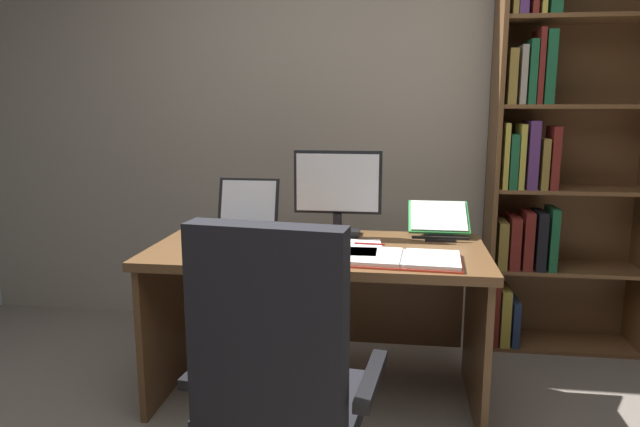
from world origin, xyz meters
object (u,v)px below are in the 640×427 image
at_px(desk, 320,285).
at_px(office_chair, 280,401).
at_px(bookshelf, 552,146).
at_px(computer_mouse, 260,249).
at_px(monitor, 338,194).
at_px(notepad, 365,246).
at_px(open_binder, 403,259).
at_px(keyboard, 328,253).
at_px(pen, 370,244).
at_px(coffee_mug, 195,234).
at_px(reading_stand_with_book, 439,220).
at_px(laptop, 243,221).

bearing_deg(desk, office_chair, -90.13).
height_order(desk, office_chair, office_chair).
height_order(bookshelf, computer_mouse, bookshelf).
distance_m(desk, monitor, 0.45).
relative_size(office_chair, notepad, 4.98).
height_order(office_chair, open_binder, office_chair).
bearing_deg(computer_mouse, bookshelf, 33.02).
relative_size(bookshelf, keyboard, 5.43).
distance_m(bookshelf, pen, 1.28).
bearing_deg(coffee_mug, reading_stand_with_book, 16.67).
bearing_deg(open_binder, monitor, 129.32).
bearing_deg(coffee_mug, keyboard, -10.78).
bearing_deg(monitor, office_chair, -93.37).
bearing_deg(bookshelf, computer_mouse, -146.98).
height_order(office_chair, laptop, office_chair).
bearing_deg(office_chair, laptop, 117.24).
bearing_deg(coffee_mug, monitor, 23.16).
distance_m(reading_stand_with_book, notepad, 0.45).
xyz_separation_m(open_binder, pen, (-0.15, 0.23, 0.00)).
bearing_deg(desk, computer_mouse, -137.05).
bearing_deg(keyboard, computer_mouse, 180.00).
distance_m(reading_stand_with_book, pen, 0.44).
height_order(bookshelf, monitor, bookshelf).
bearing_deg(office_chair, monitor, 93.42).
bearing_deg(computer_mouse, open_binder, -4.60).
xyz_separation_m(computer_mouse, reading_stand_with_book, (0.80, 0.46, 0.06)).
relative_size(notepad, coffee_mug, 2.18).
bearing_deg(laptop, computer_mouse, -65.65).
height_order(laptop, coffee_mug, laptop).
bearing_deg(pen, reading_stand_with_book, 40.84).
relative_size(monitor, computer_mouse, 4.16).
bearing_deg(laptop, keyboard, -39.96).
relative_size(reading_stand_with_book, open_binder, 0.59).
distance_m(laptop, open_binder, 0.92).
bearing_deg(laptop, monitor, -1.30).
relative_size(keyboard, notepad, 2.00).
bearing_deg(bookshelf, coffee_mug, -155.46).
xyz_separation_m(keyboard, notepad, (0.15, 0.18, -0.01)).
relative_size(bookshelf, coffee_mug, 23.71).
bearing_deg(pen, keyboard, -133.69).
bearing_deg(bookshelf, monitor, -154.69).
distance_m(laptop, coffee_mug, 0.32).
xyz_separation_m(notepad, coffee_mug, (-0.79, -0.06, 0.04)).
bearing_deg(open_binder, office_chair, -116.64).
relative_size(keyboard, pen, 3.00).
height_order(monitor, keyboard, monitor).
xyz_separation_m(open_binder, notepad, (-0.17, 0.23, -0.01)).
xyz_separation_m(bookshelf, open_binder, (-0.80, -0.98, -0.40)).
relative_size(laptop, open_binder, 0.68).
bearing_deg(computer_mouse, reading_stand_with_book, 30.04).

